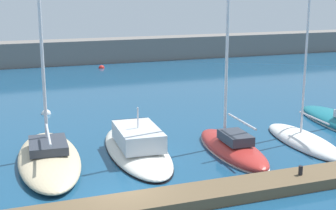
{
  "coord_description": "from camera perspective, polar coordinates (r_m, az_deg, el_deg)",
  "views": [
    {
      "loc": [
        -5.19,
        -19.53,
        9.0
      ],
      "look_at": [
        3.84,
        4.69,
        2.87
      ],
      "focal_mm": 52.59,
      "sensor_mm": 36.0,
      "label": 1
    }
  ],
  "objects": [
    {
      "name": "ground_plane",
      "position": [
        22.13,
        -5.17,
        -10.71
      ],
      "size": [
        120.0,
        120.0,
        0.0
      ],
      "primitive_type": "plane",
      "color": "navy"
    },
    {
      "name": "dock_pier",
      "position": [
        20.76,
        -4.11,
        -11.61
      ],
      "size": [
        39.31,
        1.92,
        0.51
      ],
      "primitive_type": "cube",
      "color": "brown",
      "rests_on": "ground_plane"
    },
    {
      "name": "breakwater_seawall",
      "position": [
        61.2,
        -15.49,
        5.76
      ],
      "size": [
        108.0,
        3.7,
        2.86
      ],
      "primitive_type": "cube",
      "color": "slate",
      "rests_on": "ground_plane"
    },
    {
      "name": "sailboat_sand_fourth",
      "position": [
        26.72,
        -13.65,
        -5.76
      ],
      "size": [
        3.85,
        9.75,
        15.7
      ],
      "rotation": [
        0.0,
        0.0,
        1.5
      ],
      "color": "beige",
      "rests_on": "ground_plane"
    },
    {
      "name": "motorboat_ivory_fifth",
      "position": [
        27.65,
        -3.63,
        -4.89
      ],
      "size": [
        3.77,
        9.83,
        3.03
      ],
      "rotation": [
        0.0,
        0.0,
        1.51
      ],
      "color": "silver",
      "rests_on": "ground_plane"
    },
    {
      "name": "sailboat_red_sixth",
      "position": [
        27.95,
        7.48,
        -4.7
      ],
      "size": [
        2.72,
        7.65,
        14.73
      ],
      "rotation": [
        0.0,
        0.0,
        1.52
      ],
      "color": "#B72D28",
      "rests_on": "ground_plane"
    },
    {
      "name": "sailboat_white_seventh",
      "position": [
        30.48,
        15.41,
        -3.99
      ],
      "size": [
        2.77,
        7.64,
        12.27
      ],
      "rotation": [
        0.0,
        0.0,
        1.5
      ],
      "color": "white",
      "rests_on": "ground_plane"
    },
    {
      "name": "mooring_buoy_white",
      "position": [
        37.28,
        -13.93,
        -1.02
      ],
      "size": [
        0.69,
        0.69,
        0.69
      ],
      "primitive_type": "sphere",
      "color": "white",
      "rests_on": "ground_plane"
    },
    {
      "name": "mooring_buoy_red",
      "position": [
        57.71,
        -7.72,
        4.26
      ],
      "size": [
        0.68,
        0.68,
        0.68
      ],
      "primitive_type": "sphere",
      "color": "red",
      "rests_on": "ground_plane"
    },
    {
      "name": "dock_bollard",
      "position": [
        23.96,
        15.11,
        -7.33
      ],
      "size": [
        0.2,
        0.2,
        0.44
      ],
      "primitive_type": "cylinder",
      "color": "black",
      "rests_on": "dock_pier"
    }
  ]
}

